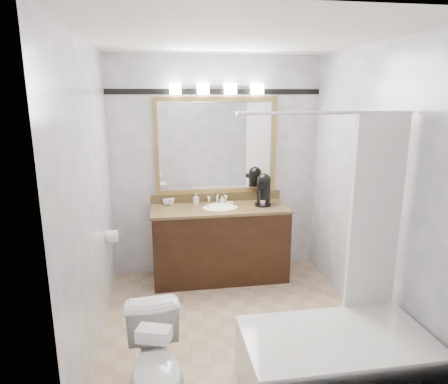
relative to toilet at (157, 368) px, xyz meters
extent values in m
cube|color=tan|center=(0.71, 0.92, -0.35)|extent=(2.40, 2.60, 0.01)
cube|color=white|center=(0.71, 0.92, 2.16)|extent=(2.40, 2.60, 0.01)
cube|color=white|center=(0.71, 2.23, 0.91)|extent=(2.40, 0.01, 2.50)
cube|color=white|center=(0.71, -0.38, 0.91)|extent=(2.40, 0.01, 2.50)
cube|color=white|center=(-0.49, 0.92, 0.91)|extent=(0.01, 2.60, 2.50)
cube|color=white|center=(1.92, 0.92, 0.91)|extent=(0.01, 2.60, 2.50)
cube|color=black|center=(0.71, 1.94, 0.07)|extent=(1.50, 0.55, 0.82)
cube|color=olive|center=(0.71, 1.94, 0.49)|extent=(1.53, 0.58, 0.03)
cube|color=olive|center=(0.71, 2.21, 0.56)|extent=(1.53, 0.03, 0.10)
ellipsoid|color=white|center=(0.71, 1.94, 0.48)|extent=(0.44, 0.34, 0.14)
cube|color=#A4854A|center=(0.71, 2.20, 1.68)|extent=(1.40, 0.04, 0.05)
cube|color=#A4854A|center=(0.71, 2.20, 0.63)|extent=(1.40, 0.04, 0.05)
cube|color=#A4854A|center=(0.04, 2.20, 1.16)|extent=(0.05, 0.04, 1.00)
cube|color=#A4854A|center=(1.39, 2.20, 1.16)|extent=(0.05, 0.04, 1.00)
cube|color=white|center=(0.71, 2.21, 1.16)|extent=(1.30, 0.01, 1.00)
cube|color=silver|center=(0.71, 2.19, 1.81)|extent=(0.90, 0.05, 0.03)
cube|color=white|center=(0.26, 2.14, 1.79)|extent=(0.12, 0.12, 0.12)
cube|color=white|center=(0.56, 2.14, 1.79)|extent=(0.12, 0.12, 0.12)
cube|color=white|center=(0.86, 2.14, 1.79)|extent=(0.12, 0.12, 0.12)
cube|color=white|center=(1.16, 2.14, 1.79)|extent=(0.12, 0.12, 0.12)
cube|color=black|center=(0.71, 2.21, 1.76)|extent=(2.40, 0.01, 0.06)
cube|color=white|center=(1.24, 0.00, -0.12)|extent=(1.30, 0.72, 0.45)
cylinder|color=silver|center=(1.24, 0.38, 1.61)|extent=(1.30, 0.02, 0.02)
cube|color=white|center=(1.66, 0.37, 0.83)|extent=(0.40, 0.04, 1.55)
cylinder|color=white|center=(-0.43, 1.58, 0.36)|extent=(0.11, 0.12, 0.12)
imported|color=white|center=(0.00, 0.00, 0.00)|extent=(0.44, 0.70, 0.68)
cube|color=white|center=(0.00, -0.20, 0.38)|extent=(0.22, 0.16, 0.08)
cylinder|color=black|center=(1.20, 1.93, 0.52)|extent=(0.19, 0.19, 0.02)
cylinder|color=black|center=(1.22, 1.99, 0.65)|extent=(0.15, 0.15, 0.27)
sphere|color=black|center=(1.22, 1.99, 0.79)|extent=(0.16, 0.16, 0.16)
cube|color=black|center=(1.19, 1.91, 0.74)|extent=(0.13, 0.13, 0.05)
cylinder|color=silver|center=(1.19, 1.91, 0.55)|extent=(0.06, 0.06, 0.06)
imported|color=white|center=(0.13, 2.13, 0.54)|extent=(0.11, 0.11, 0.07)
imported|color=white|center=(0.18, 2.11, 0.55)|extent=(0.10, 0.10, 0.07)
imported|color=white|center=(0.46, 2.12, 0.57)|extent=(0.07, 0.07, 0.12)
imported|color=white|center=(0.76, 2.10, 0.55)|extent=(0.08, 0.08, 0.09)
cube|color=beige|center=(0.84, 2.05, 0.52)|extent=(0.08, 0.07, 0.02)
camera|label=1|loc=(0.07, -2.29, 1.74)|focal=32.00mm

